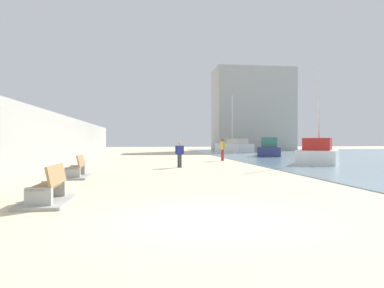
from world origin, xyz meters
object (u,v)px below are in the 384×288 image
person_standing (222,148)px  boat_far_right (318,154)px  bench_far (76,172)px  boat_mid_bay (234,146)px  boat_nearest (270,149)px  bench_near (48,194)px  person_walking (180,153)px

person_standing → boat_far_right: boat_far_right is taller
bench_far → boat_mid_bay: bearing=64.5°
boat_far_right → boat_nearest: boat_far_right is taller
bench_far → boat_mid_bay: 34.98m
bench_far → boat_far_right: boat_far_right is taller
bench_near → boat_far_right: bearing=42.9°
boat_far_right → bench_near: bearing=-137.1°
person_walking → boat_mid_bay: bearing=69.1°
person_walking → boat_nearest: (10.29, 13.12, -0.14)m
bench_near → boat_mid_bay: (14.57, 37.79, 0.51)m
bench_far → person_standing: (8.88, 11.25, 0.79)m
boat_nearest → person_standing: bearing=-132.6°
person_walking → boat_far_right: boat_far_right is taller
bench_far → boat_nearest: bearing=50.0°
boat_far_right → boat_mid_bay: (0.61, 24.81, 0.05)m
bench_far → boat_nearest: (15.21, 18.14, 0.49)m
bench_near → boat_nearest: boat_nearest is taller
bench_near → bench_far: 6.23m
bench_near → boat_nearest: (14.74, 24.35, 0.49)m
bench_far → boat_nearest: boat_nearest is taller
person_walking → boat_nearest: 16.67m
person_standing → boat_nearest: 9.36m
person_walking → boat_nearest: bearing=51.9°
bench_far → person_walking: 7.06m
bench_near → boat_far_right: size_ratio=0.32×
bench_far → person_standing: 14.35m
bench_far → boat_far_right: size_ratio=0.32×
bench_near → bench_far: size_ratio=0.99×
boat_far_right → boat_nearest: size_ratio=1.25×
person_walking → person_standing: (3.96, 6.22, 0.16)m
bench_far → boat_mid_bay: (15.04, 31.58, 0.51)m
bench_near → person_standing: person_standing is taller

